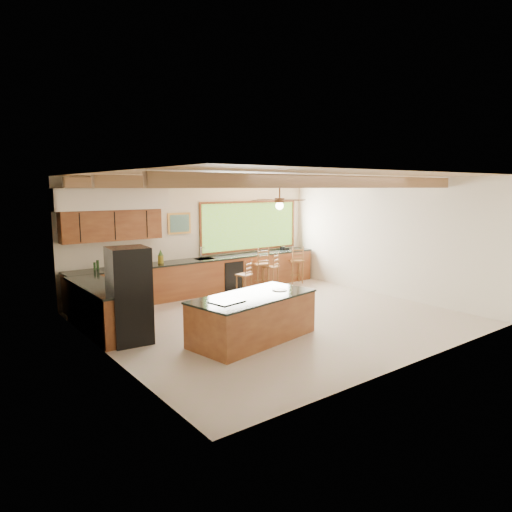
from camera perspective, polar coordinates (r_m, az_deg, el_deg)
ground at (r=9.81m, az=2.50°, el=-7.78°), size 7.20×7.20×0.00m
room_shell at (r=9.84m, az=-0.62°, el=5.39°), size 7.27×6.54×3.02m
counter_run at (r=11.29m, az=-8.94°, el=-3.26°), size 7.12×3.10×1.26m
island at (r=8.37m, az=-0.40°, el=-7.69°), size 2.53×1.51×0.85m
refrigerator at (r=8.41m, az=-15.55°, el=-4.78°), size 0.74×0.72×1.73m
bar_stool_a at (r=11.53m, az=-1.37°, el=-2.45°), size 0.43×0.43×0.94m
bar_stool_b at (r=12.37m, az=0.67°, el=-1.06°), size 0.47×0.47×1.16m
bar_stool_c at (r=12.44m, az=2.03°, el=-1.44°), size 0.48×0.48×1.01m
bar_stool_d at (r=13.22m, az=5.19°, el=-0.66°), size 0.51×0.52×1.09m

